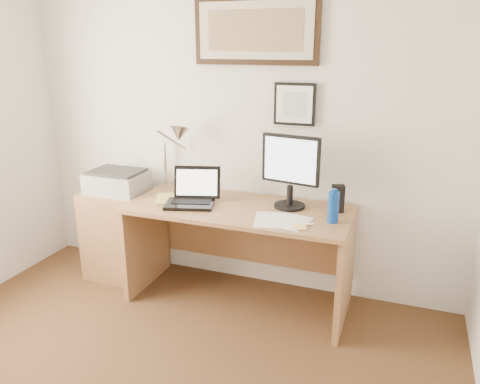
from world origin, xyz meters
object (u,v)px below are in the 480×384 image
at_px(book, 156,199).
at_px(printer, 117,181).
at_px(desk, 242,233).
at_px(laptop, 192,196).
at_px(lcd_monitor, 290,168).
at_px(water_bottle, 333,207).
at_px(side_cabinet, 119,234).

bearing_deg(book, printer, 162.78).
distance_m(desk, laptop, 0.47).
xyz_separation_m(laptop, lcd_monitor, (0.68, 0.16, 0.23)).
distance_m(water_bottle, desk, 0.77).
relative_size(book, desk, 0.16).
distance_m(water_bottle, lcd_monitor, 0.43).
bearing_deg(laptop, water_bottle, -0.79).
relative_size(desk, laptop, 4.06).
relative_size(book, lcd_monitor, 0.48).
height_order(laptop, printer, laptop).
bearing_deg(desk, water_bottle, -12.35).
distance_m(side_cabinet, laptop, 0.86).
bearing_deg(book, side_cabinet, 164.14).
bearing_deg(printer, book, -17.22).
xyz_separation_m(desk, lcd_monitor, (0.34, 0.03, 0.53)).
height_order(water_bottle, laptop, laptop).
relative_size(side_cabinet, printer, 1.66).
bearing_deg(lcd_monitor, side_cabinet, -177.38).
distance_m(side_cabinet, book, 0.61).
bearing_deg(lcd_monitor, book, -168.75).
relative_size(side_cabinet, book, 2.91).
relative_size(water_bottle, book, 0.82).
distance_m(lcd_monitor, printer, 1.41).
distance_m(side_cabinet, lcd_monitor, 1.57).
bearing_deg(water_bottle, book, -179.40).
distance_m(desk, lcd_monitor, 0.63).
bearing_deg(book, desk, 14.62).
relative_size(side_cabinet, desk, 0.46).
relative_size(lcd_monitor, printer, 1.18).
relative_size(desk, lcd_monitor, 3.08).
bearing_deg(lcd_monitor, laptop, -166.40).
height_order(side_cabinet, water_bottle, water_bottle).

